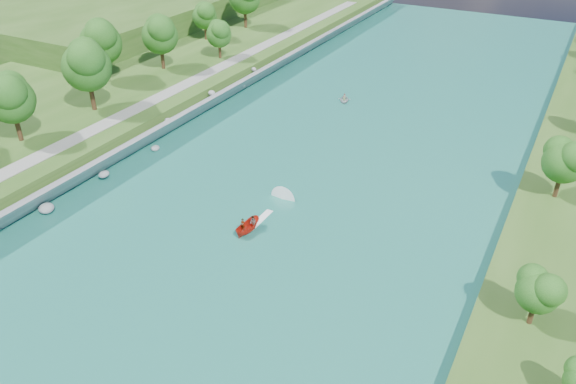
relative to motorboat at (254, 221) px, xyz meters
The scene contains 8 objects.
ground 11.78m from the motorboat, 90.46° to the right, with size 260.00×260.00×0.00m, color #2D5119.
river_water 8.28m from the motorboat, 90.65° to the left, with size 55.00×240.00×0.10m, color #1A655F.
berm_west 50.78m from the motorboat, behind, with size 45.00×240.00×3.50m, color #2D5119.
riprap_bank 26.95m from the motorboat, 164.46° to the left, with size 4.42×236.00×4.31m.
riverside_path 33.74m from the motorboat, 165.80° to the left, with size 3.00×200.00×0.10m, color gray.
trees_west 43.78m from the motorboat, behind, with size 17.44×154.96×13.93m.
motorboat is the anchor object (origin of this frame).
raft 44.05m from the motorboat, 98.88° to the left, with size 3.38×3.91×1.52m.
Camera 1 is at (31.18, -37.03, 39.15)m, focal length 35.00 mm.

